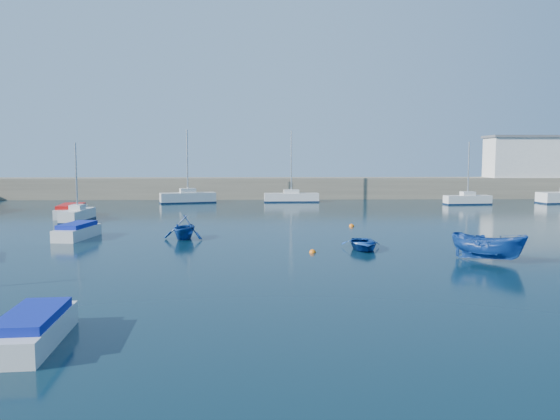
{
  "coord_description": "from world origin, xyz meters",
  "views": [
    {
      "loc": [
        -3.62,
        -22.56,
        5.17
      ],
      "look_at": [
        -2.48,
        14.16,
        1.6
      ],
      "focal_mm": 35.0,
      "sensor_mm": 36.0,
      "label": 1
    }
  ],
  "objects_px": {
    "harbor_office": "(527,158)",
    "sailboat_3": "(78,215)",
    "sailboat_5": "(188,197)",
    "sailboat_6": "(291,197)",
    "dinghy_center": "(363,244)",
    "motorboat_2": "(71,211)",
    "motorboat_1": "(77,231)",
    "dinghy_right": "(488,247)",
    "sailboat_7": "(468,199)",
    "motorboat_3": "(33,329)",
    "dinghy_left": "(184,227)"
  },
  "relations": [
    {
      "from": "sailboat_3",
      "to": "sailboat_5",
      "type": "height_order",
      "value": "sailboat_5"
    },
    {
      "from": "sailboat_5",
      "to": "dinghy_right",
      "type": "xyz_separation_m",
      "value": [
        19.7,
        -35.36,
        0.06
      ]
    },
    {
      "from": "sailboat_7",
      "to": "motorboat_2",
      "type": "relative_size",
      "value": 1.23
    },
    {
      "from": "sailboat_6",
      "to": "motorboat_1",
      "type": "bearing_deg",
      "value": 149.59
    },
    {
      "from": "sailboat_3",
      "to": "sailboat_7",
      "type": "bearing_deg",
      "value": 24.05
    },
    {
      "from": "sailboat_5",
      "to": "dinghy_left",
      "type": "bearing_deg",
      "value": 170.03
    },
    {
      "from": "dinghy_left",
      "to": "sailboat_6",
      "type": "bearing_deg",
      "value": 85.58
    },
    {
      "from": "motorboat_3",
      "to": "sailboat_5",
      "type": "bearing_deg",
      "value": 88.24
    },
    {
      "from": "sailboat_3",
      "to": "sailboat_5",
      "type": "distance_m",
      "value": 18.74
    },
    {
      "from": "sailboat_6",
      "to": "dinghy_center",
      "type": "relative_size",
      "value": 2.63
    },
    {
      "from": "motorboat_1",
      "to": "dinghy_right",
      "type": "relative_size",
      "value": 1.14
    },
    {
      "from": "sailboat_6",
      "to": "sailboat_7",
      "type": "xyz_separation_m",
      "value": [
        19.13,
        -3.96,
        -0.01
      ]
    },
    {
      "from": "motorboat_3",
      "to": "dinghy_center",
      "type": "bearing_deg",
      "value": 47.46
    },
    {
      "from": "motorboat_3",
      "to": "motorboat_1",
      "type": "bearing_deg",
      "value": 101.0
    },
    {
      "from": "harbor_office",
      "to": "sailboat_5",
      "type": "xyz_separation_m",
      "value": [
        -42.14,
        -6.76,
        -4.44
      ]
    },
    {
      "from": "motorboat_1",
      "to": "motorboat_2",
      "type": "relative_size",
      "value": 0.76
    },
    {
      "from": "sailboat_5",
      "to": "sailboat_7",
      "type": "relative_size",
      "value": 1.21
    },
    {
      "from": "sailboat_5",
      "to": "dinghy_right",
      "type": "relative_size",
      "value": 2.21
    },
    {
      "from": "dinghy_left",
      "to": "motorboat_1",
      "type": "bearing_deg",
      "value": -172.56
    },
    {
      "from": "motorboat_2",
      "to": "dinghy_right",
      "type": "bearing_deg",
      "value": -45.33
    },
    {
      "from": "sailboat_5",
      "to": "motorboat_3",
      "type": "xyz_separation_m",
      "value": [
        2.14,
        -46.92,
        -0.22
      ]
    },
    {
      "from": "sailboat_5",
      "to": "sailboat_6",
      "type": "distance_m",
      "value": 11.82
    },
    {
      "from": "harbor_office",
      "to": "sailboat_3",
      "type": "height_order",
      "value": "harbor_office"
    },
    {
      "from": "motorboat_1",
      "to": "motorboat_2",
      "type": "height_order",
      "value": "motorboat_2"
    },
    {
      "from": "motorboat_3",
      "to": "dinghy_right",
      "type": "distance_m",
      "value": 21.03
    },
    {
      "from": "dinghy_center",
      "to": "sailboat_7",
      "type": "bearing_deg",
      "value": 61.69
    },
    {
      "from": "sailboat_5",
      "to": "motorboat_2",
      "type": "distance_m",
      "value": 16.37
    },
    {
      "from": "sailboat_5",
      "to": "motorboat_1",
      "type": "bearing_deg",
      "value": 155.7
    },
    {
      "from": "sailboat_7",
      "to": "motorboat_3",
      "type": "height_order",
      "value": "sailboat_7"
    },
    {
      "from": "motorboat_1",
      "to": "motorboat_3",
      "type": "relative_size",
      "value": 1.04
    },
    {
      "from": "sailboat_3",
      "to": "dinghy_center",
      "type": "bearing_deg",
      "value": -31.72
    },
    {
      "from": "dinghy_right",
      "to": "motorboat_1",
      "type": "bearing_deg",
      "value": 110.21
    },
    {
      "from": "harbor_office",
      "to": "sailboat_6",
      "type": "relative_size",
      "value": 1.22
    },
    {
      "from": "sailboat_6",
      "to": "motorboat_2",
      "type": "height_order",
      "value": "sailboat_6"
    },
    {
      "from": "dinghy_center",
      "to": "dinghy_left",
      "type": "relative_size",
      "value": 1.09
    },
    {
      "from": "motorboat_1",
      "to": "dinghy_center",
      "type": "height_order",
      "value": "motorboat_1"
    },
    {
      "from": "dinghy_left",
      "to": "sailboat_3",
      "type": "bearing_deg",
      "value": 146.88
    },
    {
      "from": "motorboat_2",
      "to": "dinghy_center",
      "type": "relative_size",
      "value": 1.78
    },
    {
      "from": "harbor_office",
      "to": "dinghy_left",
      "type": "height_order",
      "value": "harbor_office"
    },
    {
      "from": "sailboat_5",
      "to": "dinghy_center",
      "type": "relative_size",
      "value": 2.65
    },
    {
      "from": "sailboat_5",
      "to": "dinghy_right",
      "type": "height_order",
      "value": "sailboat_5"
    },
    {
      "from": "sailboat_7",
      "to": "motorboat_2",
      "type": "xyz_separation_m",
      "value": [
        -39.06,
        -11.23,
        -0.05
      ]
    },
    {
      "from": "harbor_office",
      "to": "sailboat_3",
      "type": "relative_size",
      "value": 1.58
    },
    {
      "from": "sailboat_5",
      "to": "dinghy_left",
      "type": "distance_m",
      "value": 27.75
    },
    {
      "from": "sailboat_5",
      "to": "sailboat_7",
      "type": "bearing_deg",
      "value": -112.75
    },
    {
      "from": "motorboat_2",
      "to": "dinghy_left",
      "type": "height_order",
      "value": "dinghy_left"
    },
    {
      "from": "dinghy_right",
      "to": "motorboat_3",
      "type": "bearing_deg",
      "value": 163.49
    },
    {
      "from": "sailboat_5",
      "to": "dinghy_left",
      "type": "height_order",
      "value": "sailboat_5"
    },
    {
      "from": "sailboat_3",
      "to": "sailboat_6",
      "type": "relative_size",
      "value": 0.77
    },
    {
      "from": "sailboat_3",
      "to": "motorboat_3",
      "type": "relative_size",
      "value": 1.55
    }
  ]
}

